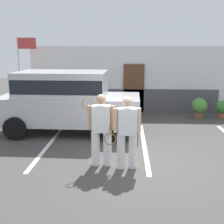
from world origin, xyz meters
name	(u,v)px	position (x,y,z in m)	size (l,w,h in m)	color
ground_plane	(134,164)	(0.00, 0.00, 0.00)	(40.00, 40.00, 0.00)	#423F3D
parking_stripe_0	(50,143)	(-2.50, 1.50, 0.00)	(0.12, 4.40, 0.01)	silver
parking_stripe_1	(144,145)	(0.32, 1.50, 0.00)	(0.12, 4.40, 0.01)	silver
house_frontage	(132,81)	(0.00, 6.24, 1.35)	(9.00, 0.40, 2.88)	white
parked_suv	(67,99)	(-2.20, 2.73, 1.15)	(4.64, 2.25, 2.05)	#B7B7BC
tennis_player_man	(101,129)	(-0.81, -0.07, 0.92)	(0.79, 0.28, 1.75)	white
tennis_player_woman	(127,132)	(-0.20, -0.22, 0.89)	(0.90, 0.32, 1.73)	white
potted_plant_by_porch	(199,107)	(2.73, 5.00, 0.45)	(0.62, 0.62, 0.81)	brown
potted_plant_secondary	(223,108)	(3.69, 5.09, 0.39)	(0.54, 0.54, 0.71)	#9E5638
flag_pole	(23,61)	(-4.60, 5.43, 2.24)	(0.80, 0.13, 3.25)	silver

